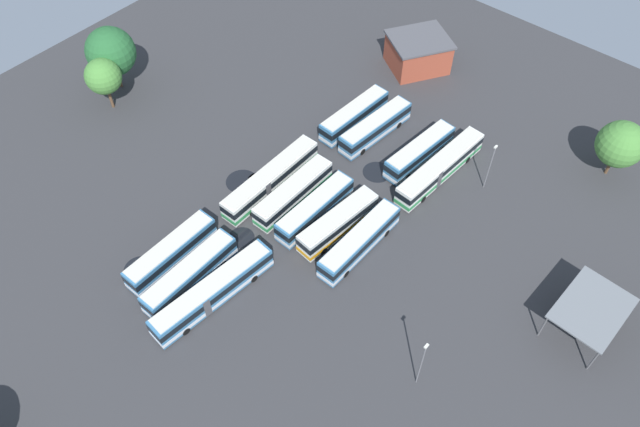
# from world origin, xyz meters

# --- Properties ---
(ground_plane) EXTENTS (114.97, 114.97, 0.00)m
(ground_plane) POSITION_xyz_m (0.00, 0.00, 0.00)
(ground_plane) COLOR #333335
(bus_row0_slot2) EXTENTS (16.44, 4.05, 3.42)m
(bus_row0_slot2) POSITION_xyz_m (-17.08, 0.71, 1.81)
(bus_row0_slot2) COLOR teal
(bus_row0_slot2) RESTS_ON ground_plane
(bus_row0_slot3) EXTENTS (13.09, 2.77, 3.42)m
(bus_row0_slot3) POSITION_xyz_m (-17.12, 4.52, 1.81)
(bus_row0_slot3) COLOR teal
(bus_row0_slot3) RESTS_ON ground_plane
(bus_row0_slot4) EXTENTS (12.63, 2.73, 3.42)m
(bus_row0_slot4) POSITION_xyz_m (-16.49, 8.61, 1.81)
(bus_row0_slot4) COLOR teal
(bus_row0_slot4) RESTS_ON ground_plane
(bus_row1_slot0) EXTENTS (13.17, 2.71, 3.42)m
(bus_row1_slot0) POSITION_xyz_m (-0.41, -7.72, 1.81)
(bus_row1_slot0) COLOR teal
(bus_row1_slot0) RESTS_ON ground_plane
(bus_row1_slot1) EXTENTS (12.24, 3.77, 3.42)m
(bus_row1_slot1) POSITION_xyz_m (0.16, -3.83, 1.81)
(bus_row1_slot1) COLOR silver
(bus_row1_slot1) RESTS_ON ground_plane
(bus_row1_slot2) EXTENTS (12.43, 2.83, 3.42)m
(bus_row1_slot2) POSITION_xyz_m (-0.03, -0.16, 1.81)
(bus_row1_slot2) COLOR teal
(bus_row1_slot2) RESTS_ON ground_plane
(bus_row1_slot3) EXTENTS (12.88, 2.70, 3.42)m
(bus_row1_slot3) POSITION_xyz_m (0.22, 3.78, 1.81)
(bus_row1_slot3) COLOR silver
(bus_row1_slot3) RESTS_ON ground_plane
(bus_row1_slot4) EXTENTS (16.30, 2.75, 3.42)m
(bus_row1_slot4) POSITION_xyz_m (0.02, 7.66, 1.81)
(bus_row1_slot4) COLOR silver
(bus_row1_slot4) RESTS_ON ground_plane
(bus_row2_slot0) EXTENTS (16.40, 3.64, 3.42)m
(bus_row2_slot0) POSITION_xyz_m (16.36, -8.39, 1.81)
(bus_row2_slot0) COLOR silver
(bus_row2_slot0) RESTS_ON ground_plane
(bus_row2_slot1) EXTENTS (12.34, 3.68, 3.42)m
(bus_row2_slot1) POSITION_xyz_m (17.12, -4.53, 1.81)
(bus_row2_slot1) COLOR teal
(bus_row2_slot1) RESTS_ON ground_plane
(bus_row2_slot3) EXTENTS (12.87, 3.70, 3.42)m
(bus_row2_slot3) POSITION_xyz_m (17.09, 3.11, 1.81)
(bus_row2_slot3) COLOR teal
(bus_row2_slot3) RESTS_ON ground_plane
(bus_row2_slot4) EXTENTS (12.51, 3.26, 3.42)m
(bus_row2_slot4) POSITION_xyz_m (17.07, 6.99, 1.81)
(bus_row2_slot4) COLOR teal
(bus_row2_slot4) RESTS_ON ground_plane
(depot_building) EXTENTS (11.90, 11.52, 5.27)m
(depot_building) POSITION_xyz_m (34.55, 7.91, 2.65)
(depot_building) COLOR #99422D
(depot_building) RESTS_ON ground_plane
(maintenance_shelter) EXTENTS (9.22, 6.98, 4.30)m
(maintenance_shelter) POSITION_xyz_m (7.48, -33.57, 4.09)
(maintenance_shelter) COLOR slate
(maintenance_shelter) RESTS_ON ground_plane
(lamp_post_by_building) EXTENTS (0.56, 0.28, 7.72)m
(lamp_post_by_building) POSITION_xyz_m (18.86, -14.10, 4.27)
(lamp_post_by_building) COLOR slate
(lamp_post_by_building) RESTS_ON ground_plane
(lamp_post_far_corner) EXTENTS (0.56, 0.28, 8.36)m
(lamp_post_far_corner) POSITION_xyz_m (-10.05, -23.09, 4.59)
(lamp_post_far_corner) COLOR slate
(lamp_post_far_corner) RESTS_ON ground_plane
(tree_northeast) EXTENTS (6.34, 6.34, 8.68)m
(tree_northeast) POSITION_xyz_m (32.10, -25.60, 5.50)
(tree_northeast) COLOR brown
(tree_northeast) RESTS_ON ground_plane
(tree_north_edge) EXTENTS (7.44, 7.44, 10.24)m
(tree_north_edge) POSITION_xyz_m (0.31, 40.32, 6.51)
(tree_north_edge) COLOR brown
(tree_north_edge) RESTS_ON ground_plane
(tree_west_edge) EXTENTS (5.32, 5.32, 8.43)m
(tree_west_edge) POSITION_xyz_m (-3.54, 37.38, 5.75)
(tree_west_edge) COLOR brown
(tree_west_edge) RESTS_ON ground_plane
(puddle_back_corner) EXTENTS (3.98, 3.98, 0.01)m
(puddle_back_corner) POSITION_xyz_m (11.66, -1.44, 0.00)
(puddle_back_corner) COLOR black
(puddle_back_corner) RESTS_ON ground_plane
(puddle_near_shelter) EXTENTS (3.76, 3.76, 0.01)m
(puddle_near_shelter) POSITION_xyz_m (-20.01, 10.98, 0.00)
(puddle_near_shelter) COLOR black
(puddle_near_shelter) RESTS_ON ground_plane
(puddle_front_lane) EXTENTS (3.39, 3.39, 0.01)m
(puddle_front_lane) POSITION_xyz_m (-8.57, 4.85, 0.00)
(puddle_front_lane) COLOR black
(puddle_front_lane) RESTS_ON ground_plane
(puddle_between_rows) EXTENTS (3.65, 3.65, 0.01)m
(puddle_between_rows) POSITION_xyz_m (-0.04, 9.69, 0.00)
(puddle_between_rows) COLOR black
(puddle_between_rows) RESTS_ON ground_plane
(puddle_centre_drain) EXTENTS (4.39, 4.39, 0.01)m
(puddle_centre_drain) POSITION_xyz_m (-1.71, 11.61, 0.00)
(puddle_centre_drain) COLOR black
(puddle_centre_drain) RESTS_ON ground_plane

